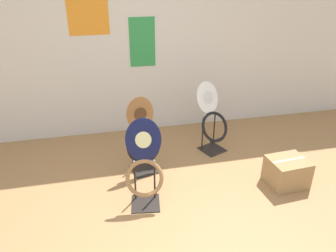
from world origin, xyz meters
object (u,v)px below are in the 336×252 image
object	(u,v)px
toilet_seat_display_navy_moon	(144,168)
storage_box	(287,172)
toilet_seat_display_woodgrain	(143,140)
toilet_seat_display_white_plain	(212,120)

from	to	relation	value
toilet_seat_display_navy_moon	storage_box	world-z (taller)	toilet_seat_display_navy_moon
toilet_seat_display_woodgrain	storage_box	xyz separation A→B (m)	(1.47, -0.60, -0.25)
toilet_seat_display_white_plain	storage_box	distance (m)	1.09
toilet_seat_display_woodgrain	storage_box	bearing A→B (deg)	-22.27
toilet_seat_display_woodgrain	storage_box	world-z (taller)	toilet_seat_display_woodgrain
toilet_seat_display_white_plain	storage_box	bearing A→B (deg)	-58.74
toilet_seat_display_white_plain	storage_box	world-z (taller)	toilet_seat_display_white_plain
toilet_seat_display_navy_moon	storage_box	xyz separation A→B (m)	(1.54, -0.03, -0.26)
toilet_seat_display_navy_moon	toilet_seat_display_white_plain	distance (m)	1.32
toilet_seat_display_navy_moon	storage_box	distance (m)	1.56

